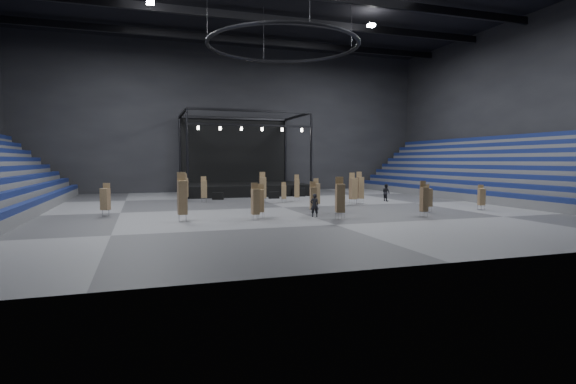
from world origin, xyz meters
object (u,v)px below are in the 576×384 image
object	(u,v)px
chair_stack_6	(255,201)
chair_stack_9	(341,199)
chair_stack_1	(182,197)
chair_stack_8	(313,198)
chair_stack_3	(428,197)
crew_member	(386,193)
stage	(241,181)
chair_stack_12	(263,187)
chair_stack_5	(317,193)
chair_stack_15	(424,199)
man_center	(315,205)
chair_stack_16	(353,188)
chair_stack_11	(185,187)
chair_stack_7	(340,197)
chair_stack_10	(260,200)
flight_case_mid	(274,195)
flight_case_right	(299,192)
chair_stack_4	(297,188)
chair_stack_17	(105,199)
chair_stack_13	(284,192)
chair_stack_2	(204,189)
chair_stack_0	(360,187)
chair_stack_14	(481,197)
flight_case_left	(218,196)

from	to	relation	value
chair_stack_6	chair_stack_9	world-z (taller)	chair_stack_6
chair_stack_1	chair_stack_8	distance (m)	9.10
chair_stack_3	crew_member	world-z (taller)	chair_stack_3
stage	chair_stack_12	bearing A→B (deg)	-93.01
crew_member	chair_stack_1	bearing A→B (deg)	106.95
chair_stack_5	chair_stack_15	xyz separation A→B (m)	(4.83, -7.59, 0.03)
chair_stack_5	chair_stack_12	distance (m)	6.13
man_center	chair_stack_16	bearing A→B (deg)	-118.82
chair_stack_1	chair_stack_11	size ratio (longest dim) A/B	1.18
chair_stack_3	chair_stack_7	xyz separation A→B (m)	(-7.94, -1.75, 0.32)
chair_stack_1	chair_stack_10	distance (m)	5.05
flight_case_mid	man_center	xyz separation A→B (m)	(-1.51, -15.10, 0.45)
man_center	chair_stack_7	bearing A→B (deg)	138.53
flight_case_right	chair_stack_15	size ratio (longest dim) A/B	0.56
chair_stack_15	crew_member	size ratio (longest dim) A/B	1.50
chair_stack_4	chair_stack_5	world-z (taller)	chair_stack_4
chair_stack_8	chair_stack_9	world-z (taller)	chair_stack_8
chair_stack_7	chair_stack_17	distance (m)	16.04
chair_stack_5	chair_stack_13	xyz separation A→B (m)	(-1.15, 5.24, -0.22)
flight_case_right	chair_stack_5	xyz separation A→B (m)	(-2.51, -11.56, 0.76)
flight_case_right	chair_stack_5	size ratio (longest dim) A/B	0.57
chair_stack_4	chair_stack_15	bearing A→B (deg)	-58.66
flight_case_right	chair_stack_7	world-z (taller)	chair_stack_7
chair_stack_9	chair_stack_16	size ratio (longest dim) A/B	0.72
chair_stack_2	stage	bearing A→B (deg)	61.67
chair_stack_7	chair_stack_11	size ratio (longest dim) A/B	1.05
chair_stack_4	chair_stack_17	distance (m)	17.59
chair_stack_0	chair_stack_11	distance (m)	16.22
stage	chair_stack_14	distance (m)	26.80
chair_stack_16	man_center	distance (m)	9.63
chair_stack_4	chair_stack_11	xyz separation A→B (m)	(-10.04, 3.08, 0.08)
flight_case_left	man_center	world-z (taller)	man_center
flight_case_right	chair_stack_9	distance (m)	15.70
chair_stack_4	chair_stack_16	distance (m)	5.72
flight_case_mid	flight_case_right	size ratio (longest dim) A/B	0.75
chair_stack_13	chair_stack_15	distance (m)	14.15
flight_case_left	chair_stack_4	distance (m)	7.95
flight_case_mid	chair_stack_17	bearing A→B (deg)	-145.68
chair_stack_14	chair_stack_15	bearing A→B (deg)	-144.75
chair_stack_5	crew_member	bearing A→B (deg)	22.13
chair_stack_3	chair_stack_17	distance (m)	23.11
flight_case_left	chair_stack_14	xyz separation A→B (m)	(17.91, -15.56, 0.69)
stage	chair_stack_3	xyz separation A→B (m)	(9.26, -22.69, -0.34)
chair_stack_0	chair_stack_1	xyz separation A→B (m)	(-16.12, -7.43, 0.12)
chair_stack_1	chair_stack_11	bearing A→B (deg)	78.45
flight_case_right	chair_stack_17	distance (m)	22.00
chair_stack_9	chair_stack_15	xyz separation A→B (m)	(4.51, -3.61, 0.20)
chair_stack_12	flight_case_right	bearing A→B (deg)	51.91
chair_stack_4	chair_stack_5	size ratio (longest dim) A/B	1.05
chair_stack_17	chair_stack_2	bearing A→B (deg)	71.59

